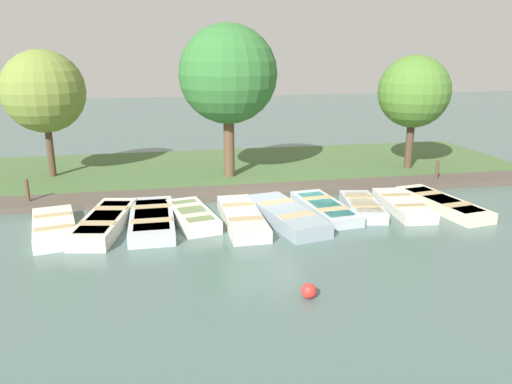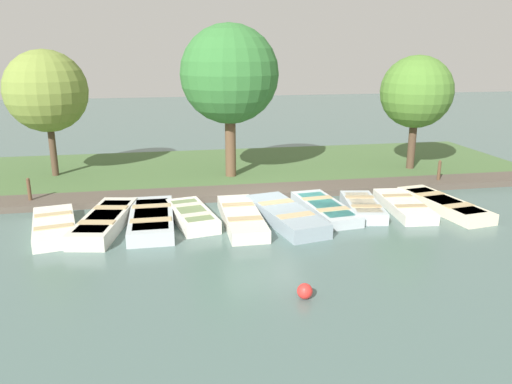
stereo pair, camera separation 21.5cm
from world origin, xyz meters
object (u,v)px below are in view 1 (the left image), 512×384
Objects in this scene: rowboat_6 at (325,208)px; rowboat_1 at (105,222)px; rowboat_5 at (286,215)px; rowboat_9 at (442,203)px; mooring_post_far at (437,172)px; rowboat_3 at (192,216)px; rowboat_0 at (54,227)px; rowboat_4 at (242,217)px; park_tree_far_left at (44,92)px; park_tree_center at (414,92)px; mooring_post_near at (28,193)px; rowboat_7 at (362,206)px; rowboat_8 at (403,205)px; rowboat_2 at (152,219)px; buoy at (309,291)px; park_tree_left at (228,75)px.

rowboat_1 is at bearing -94.51° from rowboat_6.
rowboat_5 reaches higher than rowboat_9.
mooring_post_far is (-3.03, 6.73, 0.27)m from rowboat_5.
rowboat_6 is (-0.08, 4.20, -0.04)m from rowboat_3.
rowboat_3 is (-0.17, 3.90, 0.02)m from rowboat_0.
rowboat_3 is 1.50m from rowboat_4.
park_tree_far_left reaches higher than park_tree_center.
rowboat_0 is at bearing -78.64° from mooring_post_far.
rowboat_0 is 2.99m from mooring_post_near.
rowboat_3 is 5.41m from rowboat_7.
rowboat_4 is at bearing 97.68° from rowboat_1.
park_tree_far_left is (-6.06, -11.78, 3.30)m from rowboat_8.
rowboat_2 is 0.93× the size of rowboat_5.
rowboat_1 reaches higher than rowboat_8.
park_tree_center reaches higher than mooring_post_far.
rowboat_8 is at bearing 92.80° from rowboat_4.
park_tree_center is at bearing 156.06° from rowboat_8.
buoy is at bearing -37.71° from rowboat_8.
rowboat_7 is at bearing 78.98° from rowboat_0.
rowboat_1 is at bearing -93.64° from rowboat_4.
park_tree_far_left is (-6.07, -2.49, 3.25)m from rowboat_1.
rowboat_6 is 10.04× the size of buoy.
mooring_post_near reaches higher than rowboat_3.
rowboat_4 is 9.84m from park_tree_center.
rowboat_5 reaches higher than rowboat_0.
rowboat_5 is 8.49m from mooring_post_near.
rowboat_7 is at bearing -40.68° from park_tree_center.
buoy is (4.86, 0.58, -0.03)m from rowboat_4.
rowboat_6 is 11.40m from park_tree_far_left.
buoy is (4.98, -6.05, -0.01)m from rowboat_9.
rowboat_4 reaches higher than rowboat_8.
rowboat_4 reaches higher than rowboat_7.
rowboat_3 reaches higher than rowboat_6.
rowboat_5 is 2.68m from rowboat_7.
rowboat_1 is 0.98× the size of rowboat_5.
mooring_post_near is 0.20× the size of park_tree_center.
park_tree_left reaches higher than park_tree_center.
park_tree_left is (1.33, 6.81, 0.61)m from park_tree_far_left.
rowboat_1 is 6.72m from rowboat_6.
park_tree_left is at bearing 148.94° from rowboat_1.
rowboat_9 is 8.86m from park_tree_left.
park_tree_left is at bearing 147.09° from rowboat_3.
mooring_post_far is at bearing 103.59° from rowboat_2.
rowboat_2 is 2.65m from rowboat_4.
rowboat_6 is 3.40× the size of mooring_post_far.
mooring_post_near reaches higher than rowboat_1.
rowboat_4 is at bearing -86.75° from rowboat_6.
rowboat_9 is at bearing 52.12° from park_tree_left.
mooring_post_far reaches higher than rowboat_5.
mooring_post_far is 8.75m from park_tree_left.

